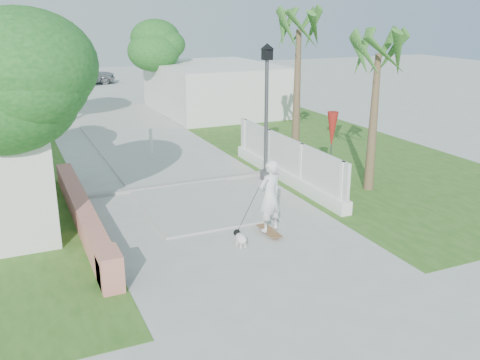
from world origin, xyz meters
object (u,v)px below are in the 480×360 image
street_lamp (266,107)px  bollard (151,141)px  patio_umbrella (332,131)px  parked_car (86,74)px  skateboarder (265,199)px  dog (240,238)px

street_lamp → bollard: (-2.70, 4.50, -1.84)m
patio_umbrella → parked_car: (-3.60, 28.27, -0.95)m
skateboarder → parked_car: 31.52m
street_lamp → bollard: 5.56m
patio_umbrella → skateboarder: bearing=-141.3°
patio_umbrella → dog: bearing=-143.8°
patio_umbrella → parked_car: bearing=97.3°
street_lamp → bollard: bearing=121.0°
skateboarder → bollard: bearing=-102.8°
patio_umbrella → street_lamp: bearing=152.2°
street_lamp → parked_car: bearing=93.6°
parked_car → patio_umbrella: bearing=-163.0°
bollard → dog: (-0.26, -9.05, -0.37)m
patio_umbrella → parked_car: 28.51m
street_lamp → patio_umbrella: street_lamp is taller
patio_umbrella → parked_car: size_ratio=0.53×
patio_umbrella → bollard: bearing=129.9°
street_lamp → parked_car: (-1.70, 27.27, -1.69)m
skateboarder → dog: skateboarder is taller
street_lamp → bollard: size_ratio=4.07×
dog → skateboarder: bearing=14.4°
street_lamp → skateboarder: 4.97m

